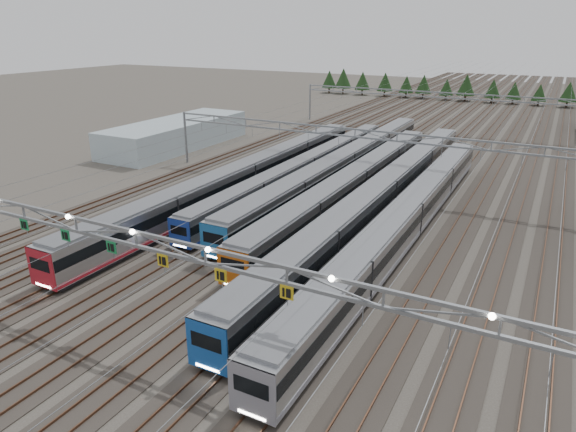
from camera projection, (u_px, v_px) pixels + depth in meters
The scene contains 13 objects.
ground at pixel (147, 334), 36.11m from camera, with size 400.00×400.00×0.00m, color #47423A.
track_bed at pixel (447, 113), 118.45m from camera, with size 54.00×260.00×5.42m.
train_a at pixel (246, 177), 65.91m from camera, with size 3.00×60.97×3.91m.
train_b at pixel (306, 168), 71.07m from camera, with size 2.58×54.91×3.35m.
train_c at pixel (344, 165), 71.43m from camera, with size 3.00×62.15×3.91m.
train_d at pixel (355, 183), 63.10m from camera, with size 2.98×54.19×3.88m.
train_e at pixel (383, 194), 58.91m from camera, with size 3.01×68.03×3.93m.
train_f at pixel (407, 218), 51.82m from camera, with size 2.96×60.00×3.85m.
gantry_near at pixel (135, 242), 33.56m from camera, with size 56.36×0.61×8.08m.
gantry_mid at pixel (355, 140), 67.03m from camera, with size 56.36×0.36×8.00m.
gantry_far at pixel (434, 99), 104.32m from camera, with size 56.36×0.36×8.00m.
west_shed at pixel (176, 134), 91.40m from camera, with size 10.00×30.00×4.61m, color #A2B8C1.
treeline at pixel (447, 85), 148.44m from camera, with size 81.20×5.60×7.02m.
Camera 1 is at (23.27, -22.69, 20.41)m, focal length 32.00 mm.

